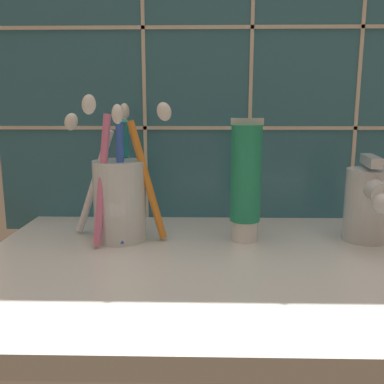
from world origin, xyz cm
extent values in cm
cube|color=silver|center=(0.00, 0.00, 1.00)|extent=(60.14, 36.79, 2.00)
cube|color=#336B7F|center=(0.00, 18.65, 20.15)|extent=(70.14, 1.50, 40.30)
cube|color=beige|center=(0.00, 17.80, 15.31)|extent=(70.14, 0.24, 0.50)
cube|color=beige|center=(0.00, 17.80, 29.02)|extent=(70.14, 0.24, 0.50)
cube|color=beige|center=(-13.53, 17.80, 20.15)|extent=(0.50, 0.24, 40.30)
cube|color=beige|center=(1.50, 17.80, 20.15)|extent=(0.50, 0.24, 40.30)
cube|color=beige|center=(16.54, 17.80, 20.15)|extent=(0.50, 0.24, 40.30)
cylinder|color=silver|center=(-15.43, 6.97, 6.97)|extent=(6.41, 6.41, 9.93)
cylinder|color=orange|center=(-11.95, 6.66, 9.56)|extent=(4.66, 1.03, 14.54)
ellipsoid|color=white|center=(-9.79, 6.60, 17.78)|extent=(2.23, 1.36, 2.56)
cylinder|color=teal|center=(-15.18, 10.66, 9.52)|extent=(1.83, 5.51, 14.52)
ellipsoid|color=white|center=(-15.63, 13.25, 17.70)|extent=(1.68, 2.47, 2.61)
cylinder|color=white|center=(-18.92, 8.80, 8.93)|extent=(5.86, 2.35, 13.38)
ellipsoid|color=white|center=(-21.70, 9.53, 16.49)|extent=(2.62, 1.86, 2.66)
cylinder|color=pink|center=(-16.97, 4.61, 9.95)|extent=(2.63, 3.41, 15.26)
ellipsoid|color=white|center=(-17.76, 3.37, 18.59)|extent=(2.19, 2.42, 2.45)
cylinder|color=blue|center=(-14.90, 5.15, 9.42)|extent=(1.16, 2.80, 14.17)
ellipsoid|color=white|center=(-14.80, 4.10, 17.54)|extent=(1.48, 2.08, 2.40)
cylinder|color=white|center=(0.29, 6.97, 3.28)|extent=(3.15, 3.15, 2.56)
cylinder|color=#1E8C60|center=(0.29, 6.97, 10.40)|extent=(3.70, 3.70, 11.67)
cube|color=silver|center=(0.29, 6.97, 16.63)|extent=(3.89, 0.36, 0.80)
cylinder|color=silver|center=(15.08, 7.45, 6.47)|extent=(5.52, 5.52, 8.93)
cylinder|color=silver|center=(14.63, 4.32, 8.97)|extent=(3.36, 6.61, 2.49)
sphere|color=silver|center=(14.18, 1.19, 8.14)|extent=(2.32, 2.32, 2.32)
cube|color=silver|center=(15.08, 7.45, 11.93)|extent=(2.24, 6.14, 1.20)
camera|label=1|loc=(-5.38, -44.17, 18.50)|focal=40.00mm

